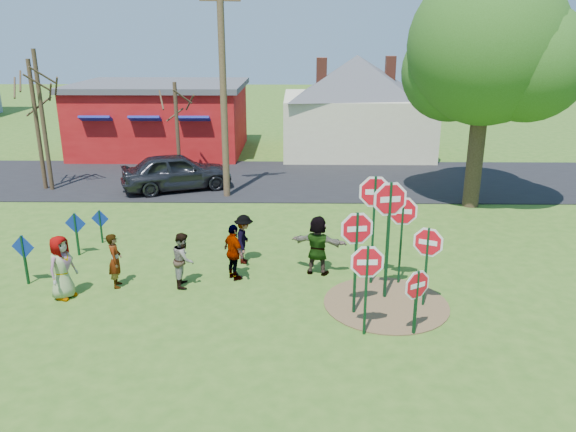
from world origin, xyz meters
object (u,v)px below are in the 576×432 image
(stop_sign_a, at_px, (367,270))
(stop_sign_b, at_px, (374,203))
(suv, at_px, (177,171))
(stop_sign_c, at_px, (389,213))
(person_a, at_px, (62,267))
(stop_sign_d, at_px, (402,219))
(leafy_tree, at_px, (490,55))
(utility_pole, at_px, (223,84))
(person_b, at_px, (115,260))

(stop_sign_a, bearing_deg, stop_sign_b, 77.61)
(stop_sign_b, bearing_deg, suv, 130.67)
(stop_sign_c, bearing_deg, stop_sign_a, -124.01)
(stop_sign_c, distance_m, person_a, 8.53)
(stop_sign_d, height_order, leafy_tree, leafy_tree)
(person_a, bearing_deg, utility_pole, 3.31)
(stop_sign_c, xyz_separation_m, person_b, (-7.24, 0.58, -1.57))
(utility_pole, height_order, leafy_tree, leafy_tree)
(stop_sign_b, distance_m, stop_sign_c, 0.90)
(stop_sign_d, xyz_separation_m, person_a, (-8.92, -1.01, -1.04))
(leafy_tree, bearing_deg, suv, 170.28)
(stop_sign_d, relative_size, person_b, 1.73)
(stop_sign_a, bearing_deg, stop_sign_d, 63.19)
(stop_sign_c, relative_size, utility_pole, 0.37)
(stop_sign_b, bearing_deg, stop_sign_a, -97.14)
(suv, relative_size, utility_pole, 0.53)
(stop_sign_d, distance_m, utility_pole, 10.61)
(stop_sign_c, height_order, stop_sign_d, stop_sign_c)
(stop_sign_c, distance_m, leafy_tree, 10.11)
(stop_sign_a, bearing_deg, stop_sign_c, 66.00)
(stop_sign_d, height_order, person_a, stop_sign_d)
(stop_sign_a, distance_m, leafy_tree, 12.24)
(person_b, relative_size, utility_pole, 0.17)
(stop_sign_b, xyz_separation_m, utility_pole, (-5.00, 8.48, 2.31))
(stop_sign_b, distance_m, leafy_tree, 9.56)
(stop_sign_b, distance_m, suv, 12.02)
(stop_sign_b, height_order, utility_pole, utility_pole)
(stop_sign_d, xyz_separation_m, person_b, (-7.75, -0.31, -1.13))
(person_a, xyz_separation_m, suv, (0.86, 10.43, -0.02))
(stop_sign_b, relative_size, leafy_tree, 0.36)
(stop_sign_b, xyz_separation_m, leafy_tree, (5.04, 7.34, 3.48))
(suv, bearing_deg, stop_sign_d, -160.79)
(stop_sign_d, xyz_separation_m, suv, (-8.06, 9.42, -1.05))
(person_a, xyz_separation_m, utility_pole, (3.14, 9.46, 3.80))
(person_a, height_order, leafy_tree, leafy_tree)
(leafy_tree, bearing_deg, stop_sign_a, -118.78)
(stop_sign_a, relative_size, person_a, 1.35)
(person_b, distance_m, utility_pole, 9.79)
(stop_sign_b, relative_size, suv, 0.68)
(stop_sign_d, bearing_deg, stop_sign_a, -108.20)
(stop_sign_a, distance_m, person_a, 7.89)
(stop_sign_c, bearing_deg, stop_sign_b, 94.50)
(stop_sign_d, bearing_deg, stop_sign_b, -171.48)
(stop_sign_a, bearing_deg, utility_pole, 109.73)
(person_b, height_order, utility_pole, utility_pole)
(person_b, distance_m, leafy_tree, 15.10)
(person_b, bearing_deg, suv, -10.90)
(person_b, bearing_deg, stop_sign_d, -100.41)
(stop_sign_a, xyz_separation_m, person_a, (-7.66, 1.75, -0.74))
(person_a, distance_m, leafy_tree, 16.36)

